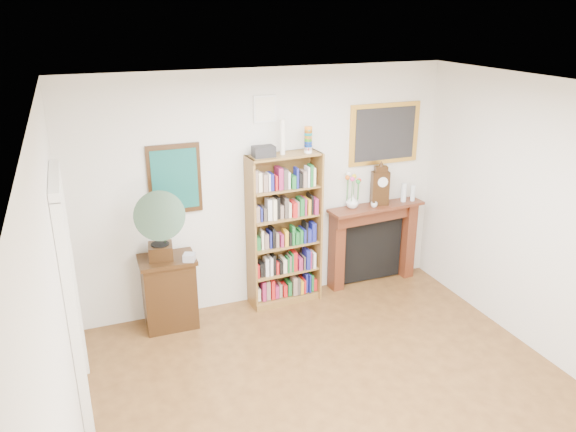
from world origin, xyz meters
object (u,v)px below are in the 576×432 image
(cd_stack, at_px, (189,257))
(mantel_clock, at_px, (380,186))
(bottle_right, at_px, (413,193))
(bookshelf, at_px, (284,222))
(side_cabinet, at_px, (169,292))
(flower_vase, at_px, (352,201))
(fireplace, at_px, (372,237))
(bottle_left, at_px, (404,192))
(teacup, at_px, (374,205))
(gramophone, at_px, (160,221))

(cd_stack, height_order, mantel_clock, mantel_clock)
(cd_stack, relative_size, bottle_right, 0.60)
(bookshelf, bearing_deg, mantel_clock, -2.09)
(side_cabinet, relative_size, cd_stack, 6.95)
(cd_stack, bearing_deg, flower_vase, 7.61)
(fireplace, relative_size, flower_vase, 7.82)
(bookshelf, bearing_deg, bottle_left, -2.55)
(side_cabinet, relative_size, bottle_right, 4.17)
(mantel_clock, distance_m, bottle_left, 0.37)
(flower_vase, distance_m, teacup, 0.28)
(cd_stack, distance_m, mantel_clock, 2.53)
(side_cabinet, relative_size, mantel_clock, 1.68)
(bookshelf, height_order, cd_stack, bookshelf)
(bottle_left, bearing_deg, mantel_clock, 179.62)
(cd_stack, xyz_separation_m, mantel_clock, (2.48, 0.27, 0.44))
(bookshelf, bearing_deg, gramophone, -176.59)
(cd_stack, bearing_deg, bookshelf, 10.83)
(gramophone, bearing_deg, bottle_left, 11.83)
(fireplace, height_order, flower_vase, flower_vase)
(mantel_clock, xyz_separation_m, flower_vase, (-0.37, 0.01, -0.16))
(cd_stack, distance_m, bottle_right, 2.99)
(bookshelf, height_order, gramophone, bookshelf)
(side_cabinet, xyz_separation_m, fireplace, (2.65, 0.15, 0.21))
(gramophone, distance_m, bottle_left, 3.12)
(fireplace, xyz_separation_m, mantel_clock, (0.05, -0.04, 0.69))
(teacup, distance_m, bottle_left, 0.47)
(gramophone, bearing_deg, cd_stack, -0.88)
(flower_vase, distance_m, bottle_right, 0.85)
(bookshelf, distance_m, mantel_clock, 1.32)
(teacup, bearing_deg, side_cabinet, -178.99)
(bookshelf, xyz_separation_m, teacup, (1.18, -0.02, 0.07))
(fireplace, xyz_separation_m, bottle_right, (0.52, -0.05, 0.55))
(bottle_right, bearing_deg, teacup, -175.44)
(cd_stack, xyz_separation_m, teacup, (2.37, 0.20, 0.23))
(side_cabinet, xyz_separation_m, cd_stack, (0.22, -0.16, 0.46))
(cd_stack, xyz_separation_m, bottle_left, (2.83, 0.26, 0.32))
(bookshelf, relative_size, gramophone, 2.52)
(flower_vase, bearing_deg, cd_stack, -172.39)
(teacup, bearing_deg, gramophone, -176.49)
(side_cabinet, xyz_separation_m, mantel_clock, (2.70, 0.11, 0.90))
(bottle_left, height_order, bottle_right, bottle_left)
(gramophone, height_order, bottle_left, gramophone)
(bookshelf, bearing_deg, teacup, -5.01)
(gramophone, relative_size, bottle_right, 4.23)
(gramophone, xyz_separation_m, mantel_clock, (2.75, 0.23, 0.00))
(bookshelf, xyz_separation_m, fireplace, (1.25, 0.08, -0.41))
(bookshelf, relative_size, fireplace, 1.65)
(side_cabinet, height_order, bottle_right, bottle_right)
(gramophone, distance_m, bottle_right, 3.24)
(cd_stack, height_order, flower_vase, flower_vase)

